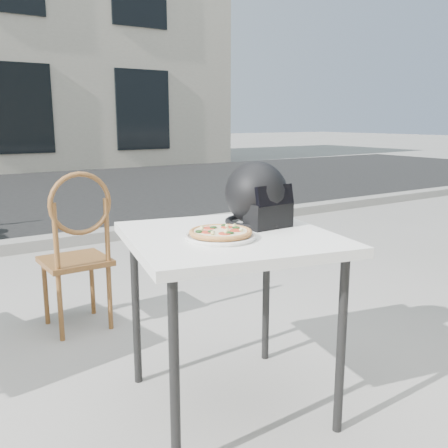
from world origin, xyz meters
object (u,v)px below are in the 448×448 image
plate (221,237)px  helmet (257,197)px  pizza (221,232)px  cafe_chair_main (78,244)px  cafe_table_main (230,250)px

plate → helmet: helmet is taller
pizza → helmet: size_ratio=1.09×
pizza → cafe_chair_main: size_ratio=0.34×
cafe_table_main → cafe_chair_main: (-0.31, 1.23, -0.19)m
pizza → plate: bearing=-84.4°
plate → cafe_chair_main: 1.34m
helmet → plate: bearing=-156.4°
cafe_table_main → helmet: helmet is taller
pizza → cafe_chair_main: cafe_chair_main is taller
pizza → helmet: bearing=26.0°
helmet → cafe_chair_main: bearing=112.3°
helmet → cafe_chair_main: size_ratio=0.31×
cafe_table_main → pizza: bearing=-144.3°
helmet → cafe_chair_main: (-0.53, 1.14, -0.40)m
helmet → cafe_chair_main: 1.32m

